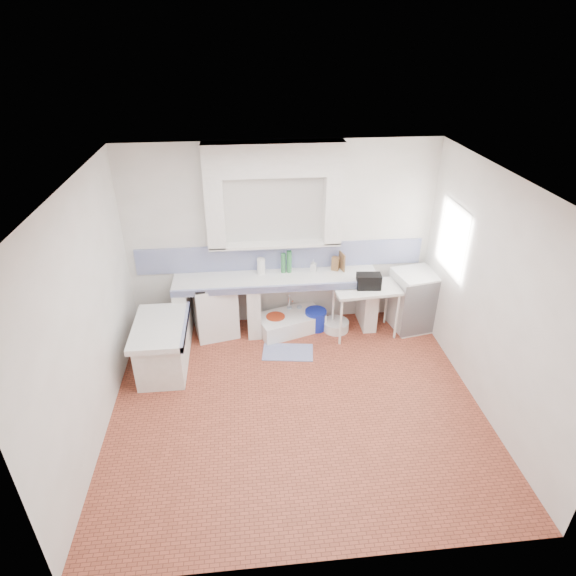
{
  "coord_description": "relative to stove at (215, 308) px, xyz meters",
  "views": [
    {
      "loc": [
        -0.56,
        -4.46,
        4.14
      ],
      "look_at": [
        0.0,
        1.0,
        1.1
      ],
      "focal_mm": 29.78,
      "sensor_mm": 36.0,
      "label": 1
    }
  ],
  "objects": [
    {
      "name": "ceiling",
      "position": [
        1.03,
        -1.71,
        2.37
      ],
      "size": [
        4.5,
        4.5,
        0.0
      ],
      "primitive_type": "plane",
      "rotation": [
        3.14,
        0.0,
        0.0
      ],
      "color": "white",
      "rests_on": "ground"
    },
    {
      "name": "cutting_board",
      "position": [
        1.92,
        0.14,
        0.61
      ],
      "size": [
        0.06,
        0.2,
        0.27
      ],
      "primitive_type": "cube",
      "rotation": [
        0.0,
        0.0,
        0.22
      ],
      "color": "brown",
      "rests_on": "counter_slab"
    },
    {
      "name": "counter_slab",
      "position": [
        0.93,
        -0.01,
        0.43
      ],
      "size": [
        3.0,
        0.6,
        0.08
      ],
      "primitive_type": "cube",
      "color": "white",
      "rests_on": "ground"
    },
    {
      "name": "peninsula_top",
      "position": [
        -0.67,
        -0.81,
        0.23
      ],
      "size": [
        0.7,
        1.1,
        0.08
      ],
      "primitive_type": "cube",
      "color": "white",
      "rests_on": "ground"
    },
    {
      "name": "sink",
      "position": [
        1.13,
        -0.05,
        -0.31
      ],
      "size": [
        1.1,
        0.82,
        0.24
      ],
      "primitive_type": "cube",
      "rotation": [
        0.0,
        0.0,
        0.33
      ],
      "color": "white",
      "rests_on": "ground"
    },
    {
      "name": "paper_towel",
      "position": [
        0.71,
        0.13,
        0.59
      ],
      "size": [
        0.13,
        0.13,
        0.24
      ],
      "primitive_type": "cylinder",
      "rotation": [
        0.0,
        0.0,
        -0.03
      ],
      "color": "white",
      "rests_on": "counter_slab"
    },
    {
      "name": "counter_lip",
      "position": [
        0.93,
        -0.29,
        0.43
      ],
      "size": [
        3.0,
        0.04,
        0.1
      ],
      "primitive_type": "cube",
      "color": "navy",
      "rests_on": "ground"
    },
    {
      "name": "window_frame",
      "position": [
        3.45,
        -0.51,
        1.17
      ],
      "size": [
        0.35,
        0.86,
        1.06
      ],
      "primitive_type": "cube",
      "color": "#3C2513",
      "rests_on": "ground"
    },
    {
      "name": "knife_block",
      "position": [
        1.82,
        0.14,
        0.58
      ],
      "size": [
        0.13,
        0.12,
        0.21
      ],
      "primitive_type": "cube",
      "rotation": [
        0.0,
        0.0,
        -0.42
      ],
      "color": "brown",
      "rests_on": "counter_slab"
    },
    {
      "name": "counter_pier_right",
      "position": [
        2.33,
        -0.01,
        -0.02
      ],
      "size": [
        0.2,
        0.55,
        0.82
      ],
      "primitive_type": "cube",
      "color": "white",
      "rests_on": "ground"
    },
    {
      "name": "counter_pier_mid",
      "position": [
        0.58,
        -0.01,
        -0.02
      ],
      "size": [
        0.2,
        0.55,
        0.82
      ],
      "primitive_type": "cube",
      "color": "white",
      "rests_on": "ground"
    },
    {
      "name": "stove",
      "position": [
        0.0,
        0.0,
        0.0
      ],
      "size": [
        0.71,
        0.7,
        0.85
      ],
      "primitive_type": "cube",
      "rotation": [
        0.0,
        0.0,
        0.22
      ],
      "color": "white",
      "rests_on": "ground"
    },
    {
      "name": "counter_pier_left",
      "position": [
        -0.47,
        -0.01,
        -0.02
      ],
      "size": [
        0.2,
        0.55,
        0.82
      ],
      "primitive_type": "cube",
      "color": "white",
      "rests_on": "ground"
    },
    {
      "name": "green_bottle_a",
      "position": [
        1.13,
        0.14,
        0.64
      ],
      "size": [
        0.1,
        0.1,
        0.34
      ],
      "primitive_type": "cylinder",
      "rotation": [
        0.0,
        0.0,
        -0.36
      ],
      "color": "#2E733C",
      "rests_on": "counter_slab"
    },
    {
      "name": "black_bag",
      "position": [
        2.24,
        -0.27,
        0.47
      ],
      "size": [
        0.36,
        0.23,
        0.22
      ],
      "primitive_type": "cube",
      "rotation": [
        0.0,
        0.0,
        -0.09
      ],
      "color": "black",
      "rests_on": "side_table"
    },
    {
      "name": "wall_back",
      "position": [
        1.03,
        0.29,
        0.97
      ],
      "size": [
        4.5,
        0.0,
        4.5
      ],
      "primitive_type": "plane",
      "rotation": [
        1.57,
        0.0,
        0.0
      ],
      "color": "white",
      "rests_on": "ground"
    },
    {
      "name": "water_bottle_a",
      "position": [
        1.13,
        0.14,
        -0.28
      ],
      "size": [
        0.08,
        0.08,
        0.29
      ],
      "primitive_type": "cylinder",
      "rotation": [
        0.0,
        0.0,
        0.05
      ],
      "color": "silver",
      "rests_on": "ground"
    },
    {
      "name": "alcove_mass",
      "position": [
        0.93,
        0.17,
        2.15
      ],
      "size": [
        1.9,
        0.25,
        0.45
      ],
      "primitive_type": "cube",
      "color": "white",
      "rests_on": "ground"
    },
    {
      "name": "peninsula_lip",
      "position": [
        -0.34,
        -0.81,
        0.23
      ],
      "size": [
        0.04,
        1.1,
        0.1
      ],
      "primitive_type": "cube",
      "color": "navy",
      "rests_on": "ground"
    },
    {
      "name": "basin_white",
      "position": [
        1.83,
        -0.13,
        -0.35
      ],
      "size": [
        0.4,
        0.4,
        0.15
      ],
      "primitive_type": "cylinder",
      "rotation": [
        0.0,
        0.0,
        -0.01
      ],
      "color": "white",
      "rests_on": "ground"
    },
    {
      "name": "bucket_red",
      "position": [
        0.9,
        -0.08,
        -0.29
      ],
      "size": [
        0.36,
        0.36,
        0.27
      ],
      "primitive_type": "cylinder",
      "rotation": [
        0.0,
        0.0,
        0.31
      ],
      "color": "#B63516",
      "rests_on": "ground"
    },
    {
      "name": "peninsula_base",
      "position": [
        -0.67,
        -0.81,
        -0.12
      ],
      "size": [
        0.6,
        1.0,
        0.62
      ],
      "primitive_type": "cube",
      "color": "white",
      "rests_on": "ground"
    },
    {
      "name": "bucket_blue",
      "position": [
        1.52,
        -0.05,
        -0.27
      ],
      "size": [
        0.37,
        0.37,
        0.31
      ],
      "primitive_type": "cylinder",
      "rotation": [
        0.0,
        0.0,
        -0.12
      ],
      "color": "#1223A8",
      "rests_on": "ground"
    },
    {
      "name": "rug",
      "position": [
        1.03,
        -0.64,
        -0.42
      ],
      "size": [
        0.77,
        0.51,
        0.01
      ],
      "primitive_type": "cube",
      "rotation": [
        0.0,
        0.0,
        -0.14
      ],
      "color": "navy",
      "rests_on": "ground"
    },
    {
      "name": "lace_valance",
      "position": [
        3.31,
        -0.51,
        1.55
      ],
      "size": [
        0.01,
        0.84,
        0.24
      ],
      "primitive_type": "cube",
      "color": "white",
      "rests_on": "ground"
    },
    {
      "name": "fridge",
      "position": [
        3.01,
        -0.13,
        0.03
      ],
      "size": [
        0.69,
        0.69,
        0.92
      ],
      "primitive_type": "cube",
      "rotation": [
        0.0,
        0.0,
        0.19
      ],
      "color": "white",
      "rests_on": "ground"
    },
    {
      "name": "water_bottle_b",
      "position": [
        1.29,
        0.14,
        -0.28
      ],
      "size": [
        0.1,
        0.1,
        0.29
      ],
      "primitive_type": "cylinder",
      "rotation": [
        0.0,
        0.0,
        0.31
      ],
      "color": "silver",
      "rests_on": "ground"
    },
    {
      "name": "side_table",
      "position": [
        2.22,
        -0.26,
        -0.03
      ],
      "size": [
        0.99,
        0.6,
        0.04
      ],
      "primitive_type": "cube",
      "rotation": [
        0.0,
        0.0,
        0.08
      ],
      "color": "white",
      "rests_on": "ground"
    },
    {
      "name": "backsplash",
      "position": [
        1.03,
        0.28,
        0.67
      ],
      "size": [
        4.27,
        0.03,
        0.4
      ],
      "primitive_type": "cube",
      "color": "navy",
      "rests_on": "ground"
    },
    {
      "name": "bucket_orange",
      "position": [
        1.14,
        -0.19,
        -0.31
      ],
      "size": [
        0.28,
        0.28,
        0.24
      ],
      "primitive_type": "cylinder",
      "rotation": [
        0.0,
        0.0,
        0.09
      ],
      "color": "#D3530F",
      "rests_on": "ground"
    },
    {
      "name": "wall_left",
      "position": [
        -1.22,
        -1.71,
        0.97
      ],
      "size": [
        0.0,
        4.5,
        4.5
      ],
      "primitive_type": "plane",
      "rotation": [
        1.57,
        0.0,
        1.57
      ],
      "color": "white",
      "rests_on": "ground"
    },
    {
      "name": "wall_right",
      "position": [
        3.28,
        -1.71,
        0.97
      ],
      "size": [
        0.0,
        4.5,
        4.5
      ],
      "primitive_type": "plane",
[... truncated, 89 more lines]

